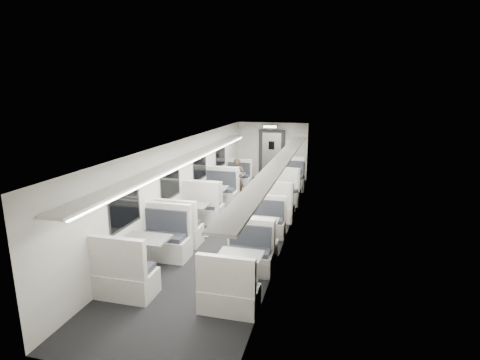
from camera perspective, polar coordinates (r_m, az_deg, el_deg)
The scene contains 19 objects.
room at distance 10.35m, azimuth -0.67°, elevation -0.51°, with size 3.24×12.24×2.64m.
booth_left_a at distance 13.98m, azimuth -1.02°, elevation -0.37°, with size 1.00×2.03×1.08m.
booth_left_b at distance 11.64m, azimuth -4.32°, elevation -2.97°, with size 1.15×2.33×1.25m.
booth_left_c at distance 10.13m, azimuth -7.41°, elevation -5.72°, with size 1.08×2.20×1.18m.
booth_left_d at distance 8.04m, azimuth -14.04°, elevation -11.12°, with size 1.13×2.28×1.22m.
booth_right_a at distance 13.55m, azimuth 7.11°, elevation -0.67°, with size 1.15×2.34×1.25m.
booth_right_b at distance 11.76m, azimuth 5.92°, elevation -2.91°, with size 1.11×2.25×1.20m.
booth_right_c at distance 9.18m, azimuth 3.29°, elevation -7.97°, with size 0.96×1.95×1.04m.
booth_right_d at distance 7.30m, azimuth 0.00°, elevation -13.71°, with size 1.01×2.04×1.09m.
passenger at distance 12.95m, azimuth -0.46°, elevation 0.20°, with size 0.53×0.35×1.46m, color black.
window_a at distance 13.93m, azimuth -2.96°, elevation 3.71°, with size 0.02×1.18×0.84m, color black.
window_b at distance 11.88m, azimuth -6.11°, elevation 1.97°, with size 0.02×1.18×0.84m, color black.
window_c at distance 9.90m, azimuth -10.54°, elevation -0.50°, with size 0.02×1.18×0.84m, color black.
window_d at distance 8.04m, azimuth -17.10°, elevation -4.14°, with size 0.02×1.18×0.84m, color black.
luggage_rack_left at distance 10.32m, azimuth -7.82°, elevation 3.38°, with size 0.46×10.40×0.09m.
luggage_rack_right at distance 9.67m, azimuth 6.00°, elevation 2.76°, with size 0.46×10.40×0.09m.
vestibule_door at distance 16.07m, azimuth 4.83°, elevation 3.87°, with size 1.10×0.13×2.10m.
exit_sign at distance 15.44m, azimuth 4.62°, elevation 8.12°, with size 0.62×0.12×0.16m.
wall_notice at distance 15.89m, azimuth 7.54°, elevation 5.36°, with size 0.32×0.02×0.40m, color silver.
Camera 1 is at (2.61, -9.71, 3.69)m, focal length 28.00 mm.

